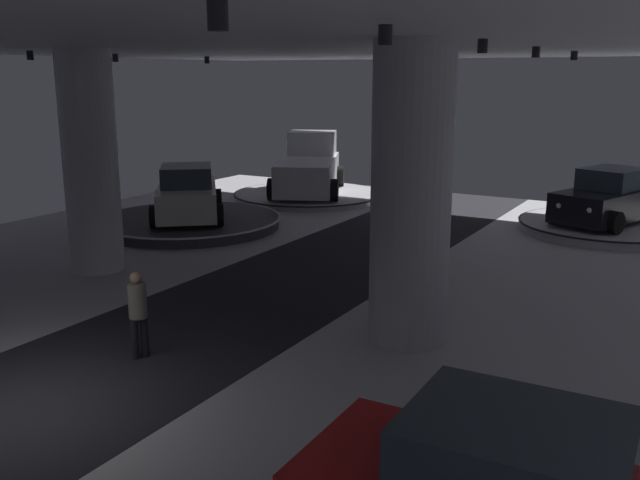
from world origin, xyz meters
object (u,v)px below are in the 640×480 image
pickup_truck_deep_left (309,168)px  visitor_walking_far (138,309)px  column_right (411,196)px  display_platform_deep_left (308,195)px  visitor_walking_near (405,231)px  display_platform_deep_right (606,226)px  display_car_far_left (187,194)px  display_platform_far_left (189,222)px  display_car_deep_right (609,198)px  column_left (90,162)px

pickup_truck_deep_left → visitor_walking_far: size_ratio=3.58×
column_right → display_platform_deep_left: size_ratio=0.92×
pickup_truck_deep_left → visitor_walking_near: (7.42, -7.61, -0.28)m
display_platform_deep_right → visitor_walking_near: 7.98m
display_car_far_left → visitor_walking_near: 7.93m
column_right → display_platform_deep_right: size_ratio=1.02×
display_platform_far_left → visitor_walking_near: size_ratio=3.77×
display_car_deep_right → pickup_truck_deep_left: size_ratio=0.80×
visitor_walking_far → column_right: bearing=40.6°
column_right → display_platform_deep_left: (-9.39, 12.12, -2.61)m
display_car_far_left → column_left: bearing=-76.3°
column_right → display_platform_deep_left: 15.55m
column_left → display_platform_deep_left: 11.89m
column_left → display_platform_deep_right: column_left is taller
display_platform_deep_left → visitor_walking_far: size_ratio=3.76×
column_left → visitor_walking_near: (6.68, 4.27, -1.84)m
pickup_truck_deep_left → display_platform_far_left: bearing=-94.1°
column_left → visitor_walking_far: bearing=-36.4°
display_platform_deep_right → visitor_walking_near: visitor_walking_near is taller
display_platform_deep_right → display_car_deep_right: 0.90m
display_car_deep_right → visitor_walking_near: (-4.01, -6.90, -0.17)m
column_right → visitor_walking_far: 5.25m
display_platform_deep_left → visitor_walking_far: visitor_walking_far is taller
column_left → display_car_far_left: bearing=103.7°
display_car_deep_right → pickup_truck_deep_left: 11.45m
display_platform_deep_right → visitor_walking_near: bearing=-120.2°
display_platform_deep_left → visitor_walking_far: (5.67, -15.32, 0.76)m
display_platform_far_left → display_platform_deep_left: display_platform_far_left is taller
column_left → visitor_walking_far: 6.54m
display_platform_deep_right → display_platform_far_left: display_platform_far_left is taller
column_left → pickup_truck_deep_left: column_left is taller
column_right → display_platform_far_left: size_ratio=0.92×
display_car_deep_right → visitor_walking_far: (-5.63, -14.90, -0.17)m
column_right → display_car_deep_right: 11.97m
display_platform_deep_right → pickup_truck_deep_left: pickup_truck_deep_left is taller
display_platform_deep_right → display_platform_deep_left: size_ratio=0.91×
column_left → display_car_deep_right: column_left is taller
display_platform_far_left → display_platform_deep_right: bearing=27.2°
display_car_deep_right → display_platform_deep_left: 11.34m
display_platform_far_left → display_car_far_left: bearing=-51.1°
visitor_walking_near → pickup_truck_deep_left: bearing=134.3°
display_platform_far_left → display_platform_deep_left: 6.61m
display_platform_deep_left → visitor_walking_far: bearing=-69.7°
display_car_far_left → visitor_walking_near: bearing=-5.2°
pickup_truck_deep_left → visitor_walking_far: pickup_truck_deep_left is taller
visitor_walking_far → pickup_truck_deep_left: bearing=110.4°
display_car_deep_right → pickup_truck_deep_left: (-11.43, 0.71, 0.12)m
display_car_deep_right → visitor_walking_near: size_ratio=2.87×
column_right → visitor_walking_near: (-2.10, 4.80, -1.84)m
pickup_truck_deep_left → visitor_walking_far: bearing=-69.6°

